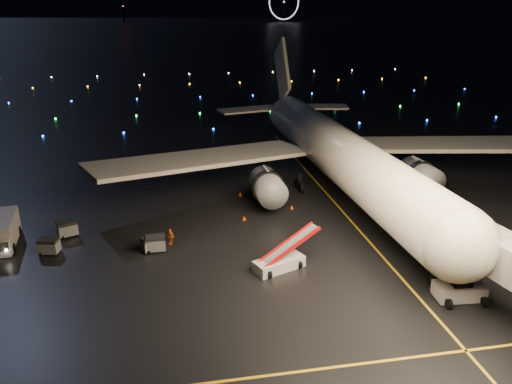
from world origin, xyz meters
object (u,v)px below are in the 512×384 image
service_truck (2,231)px  pushback_tug (459,288)px  baggage_cart_3 (49,246)px  belt_loader (279,253)px  baggage_cart_2 (67,229)px  baggage_cart_0 (151,244)px  baggage_cart_1 (156,244)px  crew_c (170,236)px  airliner (330,120)px

service_truck → pushback_tug: bearing=-30.0°
pushback_tug → baggage_cart_3: size_ratio=2.16×
belt_loader → baggage_cart_2: 23.81m
baggage_cart_0 → baggage_cart_2: size_ratio=0.89×
belt_loader → baggage_cart_1: 13.00m
pushback_tug → belt_loader: bearing=156.0°
belt_loader → service_truck: (-27.31, 10.39, -0.23)m
crew_c → baggage_cart_0: size_ratio=0.99×
service_truck → crew_c: service_truck is taller
belt_loader → service_truck: bearing=137.0°
belt_loader → crew_c: size_ratio=4.11×
airliner → belt_loader: size_ratio=8.94×
crew_c → baggage_cart_2: bearing=-150.8°
crew_c → baggage_cart_3: size_ratio=0.93×
baggage_cart_1 → baggage_cart_3: (-10.57, 1.31, -0.03)m
service_truck → baggage_cart_0: service_truck is taller
pushback_tug → service_truck: bearing=161.1°
service_truck → crew_c: bearing=-16.7°
crew_c → baggage_cart_3: 12.08m
baggage_cart_2 → baggage_cart_3: bearing=-129.3°
airliner → baggage_cart_0: size_ratio=36.39×
pushback_tug → baggage_cart_3: 39.08m
belt_loader → baggage_cart_2: bearing=129.8°
airliner → service_truck: size_ratio=7.82×
belt_loader → airliner: bearing=39.6°
crew_c → service_truck: bearing=-141.5°
airliner → belt_loader: airliner is taller
baggage_cart_3 → service_truck: bearing=160.2°
belt_loader → baggage_cart_0: size_ratio=4.07×
pushback_tug → service_truck: size_ratio=0.49×
service_truck → baggage_cart_3: size_ratio=4.36×
crew_c → airliner: bearing=83.3°
airliner → pushback_tug: 31.21m
belt_loader → baggage_cart_1: belt_loader is taller
pushback_tug → service_truck: 45.11m
baggage_cart_1 → baggage_cart_2: 10.83m
belt_loader → baggage_cart_0: bearing=131.2°
airliner → baggage_cart_1: 29.91m
baggage_cart_3 → baggage_cart_0: bearing=5.1°
belt_loader → crew_c: 12.41m
baggage_cart_1 → baggage_cart_3: baggage_cart_1 is taller
baggage_cart_2 → airliner: bearing=-4.9°
pushback_tug → belt_loader: size_ratio=0.57×
pushback_tug → crew_c: bearing=152.9°
baggage_cart_0 → baggage_cart_3: baggage_cart_3 is taller
belt_loader → baggage_cart_3: belt_loader is taller
baggage_cart_0 → baggage_cart_2: (-9.00, 5.14, 0.09)m
baggage_cart_0 → baggage_cart_1: baggage_cart_1 is taller
service_truck → baggage_cart_2: size_ratio=4.15×
belt_loader → service_truck: belt_loader is taller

